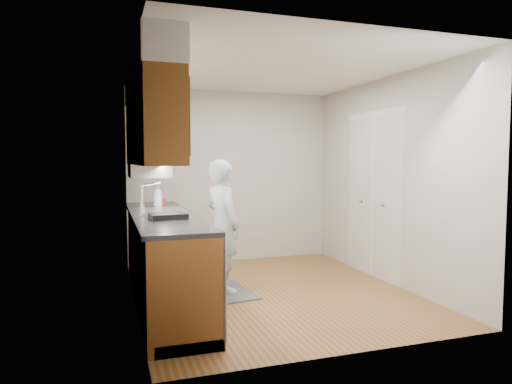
{
  "coord_description": "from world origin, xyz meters",
  "views": [
    {
      "loc": [
        -1.76,
        -4.77,
        1.49
      ],
      "look_at": [
        -0.11,
        0.25,
        1.12
      ],
      "focal_mm": 32.0,
      "sensor_mm": 36.0,
      "label": 1
    }
  ],
  "objects_px": {
    "soap_bottle_b": "(159,198)",
    "soda_can": "(163,203)",
    "soap_bottle_a": "(158,196)",
    "steel_can": "(162,201)",
    "soap_bottle_c": "(159,199)",
    "dish_rack": "(168,216)",
    "person": "(222,217)"
  },
  "relations": [
    {
      "from": "soap_bottle_b",
      "to": "soda_can",
      "type": "height_order",
      "value": "soap_bottle_b"
    },
    {
      "from": "soap_bottle_a",
      "to": "soap_bottle_b",
      "type": "distance_m",
      "value": 0.21
    },
    {
      "from": "soap_bottle_b",
      "to": "steel_can",
      "type": "height_order",
      "value": "soap_bottle_b"
    },
    {
      "from": "soap_bottle_b",
      "to": "soap_bottle_c",
      "type": "relative_size",
      "value": 1.1
    },
    {
      "from": "soap_bottle_b",
      "to": "soap_bottle_c",
      "type": "xyz_separation_m",
      "value": [
        -0.01,
        -0.06,
        -0.01
      ]
    },
    {
      "from": "soap_bottle_a",
      "to": "soda_can",
      "type": "relative_size",
      "value": 2.6
    },
    {
      "from": "soap_bottle_c",
      "to": "steel_can",
      "type": "xyz_separation_m",
      "value": [
        0.03,
        -0.04,
        -0.02
      ]
    },
    {
      "from": "soap_bottle_a",
      "to": "soap_bottle_c",
      "type": "bearing_deg",
      "value": 79.23
    },
    {
      "from": "soap_bottle_b",
      "to": "steel_can",
      "type": "xyz_separation_m",
      "value": [
        0.01,
        -0.1,
        -0.03
      ]
    },
    {
      "from": "soda_can",
      "to": "steel_can",
      "type": "relative_size",
      "value": 0.84
    },
    {
      "from": "steel_can",
      "to": "soda_can",
      "type": "bearing_deg",
      "value": -89.12
    },
    {
      "from": "soap_bottle_c",
      "to": "dish_rack",
      "type": "xyz_separation_m",
      "value": [
        -0.04,
        -1.2,
        -0.06
      ]
    },
    {
      "from": "soap_bottle_c",
      "to": "person",
      "type": "bearing_deg",
      "value": -42.04
    },
    {
      "from": "soap_bottle_a",
      "to": "soap_bottle_c",
      "type": "height_order",
      "value": "soap_bottle_a"
    },
    {
      "from": "soap_bottle_a",
      "to": "soda_can",
      "type": "height_order",
      "value": "soap_bottle_a"
    },
    {
      "from": "person",
      "to": "soda_can",
      "type": "distance_m",
      "value": 0.77
    },
    {
      "from": "soap_bottle_a",
      "to": "steel_can",
      "type": "xyz_separation_m",
      "value": [
        0.06,
        0.1,
        -0.07
      ]
    },
    {
      "from": "person",
      "to": "soap_bottle_a",
      "type": "xyz_separation_m",
      "value": [
        -0.67,
        0.44,
        0.22
      ]
    },
    {
      "from": "person",
      "to": "soap_bottle_a",
      "type": "relative_size",
      "value": 6.09
    },
    {
      "from": "soap_bottle_c",
      "to": "soda_can",
      "type": "distance_m",
      "value": 0.14
    },
    {
      "from": "soap_bottle_c",
      "to": "steel_can",
      "type": "distance_m",
      "value": 0.06
    },
    {
      "from": "soap_bottle_b",
      "to": "dish_rack",
      "type": "bearing_deg",
      "value": -92.68
    },
    {
      "from": "soap_bottle_a",
      "to": "soda_can",
      "type": "xyz_separation_m",
      "value": [
        0.06,
        0.01,
        -0.09
      ]
    },
    {
      "from": "steel_can",
      "to": "dish_rack",
      "type": "relative_size",
      "value": 0.38
    },
    {
      "from": "soap_bottle_c",
      "to": "soda_can",
      "type": "xyz_separation_m",
      "value": [
        0.03,
        -0.13,
        -0.03
      ]
    },
    {
      "from": "dish_rack",
      "to": "soap_bottle_c",
      "type": "bearing_deg",
      "value": 83.73
    },
    {
      "from": "person",
      "to": "soap_bottle_a",
      "type": "height_order",
      "value": "person"
    },
    {
      "from": "steel_can",
      "to": "dish_rack",
      "type": "distance_m",
      "value": 1.16
    },
    {
      "from": "steel_can",
      "to": "soap_bottle_b",
      "type": "bearing_deg",
      "value": 97.82
    },
    {
      "from": "soap_bottle_b",
      "to": "soap_bottle_c",
      "type": "distance_m",
      "value": 0.06
    },
    {
      "from": "person",
      "to": "soap_bottle_c",
      "type": "distance_m",
      "value": 0.88
    },
    {
      "from": "soap_bottle_a",
      "to": "soda_can",
      "type": "distance_m",
      "value": 0.1
    }
  ]
}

